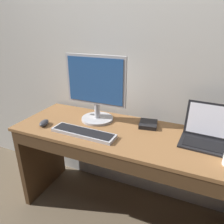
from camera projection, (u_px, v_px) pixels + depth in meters
The scene contains 8 objects.
ground_plane at pixel (125, 212), 1.83m from camera, with size 14.00×14.00×0.00m, color brown.
back_wall at pixel (147, 15), 1.52m from camera, with size 3.82×0.04×3.12m, color silver.
desk at pixel (126, 161), 1.61m from camera, with size 1.70×0.59×0.77m.
laptop_black at pixel (207, 134), 1.38m from camera, with size 0.33×0.28×0.24m.
external_monitor at pixel (96, 89), 1.63m from camera, with size 0.49×0.26×0.52m.
wired_keyboard at pixel (83, 133), 1.50m from camera, with size 0.48×0.13×0.03m.
computer_mouse at pixel (44, 123), 1.63m from camera, with size 0.06×0.11×0.04m, color #38383D.
external_drive_box at pixel (148, 124), 1.62m from camera, with size 0.13×0.15×0.03m, color black.
Camera 1 is at (0.44, -1.29, 1.50)m, focal length 33.99 mm.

